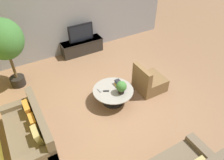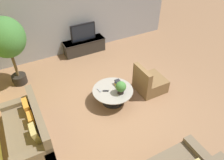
{
  "view_description": "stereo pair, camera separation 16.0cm",
  "coord_description": "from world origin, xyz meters",
  "px_view_note": "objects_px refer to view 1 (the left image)",
  "views": [
    {
      "loc": [
        -2.45,
        -3.77,
        4.34
      ],
      "look_at": [
        -0.11,
        0.34,
        0.55
      ],
      "focal_mm": 35.0,
      "sensor_mm": 36.0,
      "label": 1
    },
    {
      "loc": [
        -2.31,
        -3.85,
        4.34
      ],
      "look_at": [
        -0.11,
        0.34,
        0.55
      ],
      "focal_mm": 35.0,
      "sensor_mm": 36.0,
      "label": 2
    }
  ],
  "objects_px": {
    "television": "(81,33)",
    "armchair_wicker": "(149,82)",
    "media_console": "(82,46)",
    "coffee_table": "(113,93)",
    "couch_by_wall": "(30,132)",
    "potted_plant_tabletop": "(121,87)",
    "potted_palm_tall": "(4,41)"
  },
  "relations": [
    {
      "from": "potted_plant_tabletop",
      "to": "couch_by_wall",
      "type": "bearing_deg",
      "value": 179.71
    },
    {
      "from": "media_console",
      "to": "coffee_table",
      "type": "relative_size",
      "value": 1.38
    },
    {
      "from": "coffee_table",
      "to": "potted_plant_tabletop",
      "type": "bearing_deg",
      "value": -57.53
    },
    {
      "from": "potted_palm_tall",
      "to": "television",
      "type": "bearing_deg",
      "value": 17.15
    },
    {
      "from": "television",
      "to": "coffee_table",
      "type": "xyz_separation_m",
      "value": [
        -0.31,
        -2.85,
        -0.51
      ]
    },
    {
      "from": "media_console",
      "to": "coffee_table",
      "type": "height_order",
      "value": "media_console"
    },
    {
      "from": "media_console",
      "to": "potted_plant_tabletop",
      "type": "height_order",
      "value": "potted_plant_tabletop"
    },
    {
      "from": "armchair_wicker",
      "to": "couch_by_wall",
      "type": "bearing_deg",
      "value": 92.21
    },
    {
      "from": "potted_palm_tall",
      "to": "media_console",
      "type": "bearing_deg",
      "value": 17.18
    },
    {
      "from": "armchair_wicker",
      "to": "media_console",
      "type": "bearing_deg",
      "value": 16.64
    },
    {
      "from": "armchair_wicker",
      "to": "potted_palm_tall",
      "type": "height_order",
      "value": "potted_palm_tall"
    },
    {
      "from": "couch_by_wall",
      "to": "potted_plant_tabletop",
      "type": "xyz_separation_m",
      "value": [
        2.44,
        -0.01,
        0.34
      ]
    },
    {
      "from": "potted_palm_tall",
      "to": "potted_plant_tabletop",
      "type": "relative_size",
      "value": 5.86
    },
    {
      "from": "television",
      "to": "armchair_wicker",
      "type": "distance_m",
      "value": 3.08
    },
    {
      "from": "television",
      "to": "potted_palm_tall",
      "type": "xyz_separation_m",
      "value": [
        -2.48,
        -0.76,
        0.69
      ]
    },
    {
      "from": "television",
      "to": "armchair_wicker",
      "type": "xyz_separation_m",
      "value": [
        0.87,
        -2.91,
        -0.54
      ]
    },
    {
      "from": "coffee_table",
      "to": "couch_by_wall",
      "type": "height_order",
      "value": "couch_by_wall"
    },
    {
      "from": "armchair_wicker",
      "to": "potted_palm_tall",
      "type": "relative_size",
      "value": 0.4
    },
    {
      "from": "potted_plant_tabletop",
      "to": "coffee_table",
      "type": "bearing_deg",
      "value": 122.47
    },
    {
      "from": "television",
      "to": "potted_plant_tabletop",
      "type": "relative_size",
      "value": 2.49
    },
    {
      "from": "television",
      "to": "media_console",
      "type": "bearing_deg",
      "value": 90.0
    },
    {
      "from": "media_console",
      "to": "armchair_wicker",
      "type": "bearing_deg",
      "value": -73.36
    },
    {
      "from": "couch_by_wall",
      "to": "potted_palm_tall",
      "type": "bearing_deg",
      "value": 176.35
    },
    {
      "from": "potted_plant_tabletop",
      "to": "potted_palm_tall",
      "type": "bearing_deg",
      "value": 135.07
    },
    {
      "from": "media_console",
      "to": "couch_by_wall",
      "type": "relative_size",
      "value": 0.82
    },
    {
      "from": "media_console",
      "to": "potted_palm_tall",
      "type": "bearing_deg",
      "value": -162.82
    },
    {
      "from": "television",
      "to": "potted_plant_tabletop",
      "type": "xyz_separation_m",
      "value": [
        -0.18,
        -3.06,
        -0.18
      ]
    },
    {
      "from": "television",
      "to": "coffee_table",
      "type": "bearing_deg",
      "value": -96.16
    },
    {
      "from": "coffee_table",
      "to": "couch_by_wall",
      "type": "bearing_deg",
      "value": -175.26
    },
    {
      "from": "coffee_table",
      "to": "armchair_wicker",
      "type": "bearing_deg",
      "value": -2.78
    },
    {
      "from": "media_console",
      "to": "television",
      "type": "relative_size",
      "value": 1.68
    },
    {
      "from": "couch_by_wall",
      "to": "media_console",
      "type": "bearing_deg",
      "value": 139.28
    }
  ]
}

